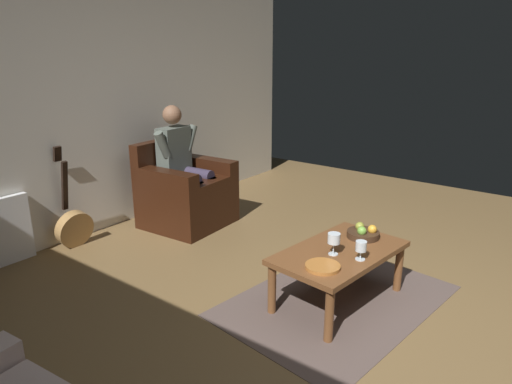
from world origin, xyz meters
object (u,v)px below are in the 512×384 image
armchair (185,194)px  wine_glass_far (361,247)px  fruit_bowl (363,233)px  decorative_dish (323,266)px  guitar (74,225)px  wine_glass_near (334,240)px  coffee_table (339,257)px  person_seated (183,162)px

armchair → wine_glass_far: (0.53, 2.25, 0.17)m
wine_glass_far → fruit_bowl: bearing=-158.4°
decorative_dish → wine_glass_far: bearing=152.1°
guitar → wine_glass_near: guitar is taller
guitar → wine_glass_far: bearing=101.5°
guitar → coffee_table: bearing=103.6°
coffee_table → wine_glass_far: bearing=72.7°
wine_glass_far → decorative_dish: bearing=-27.9°
wine_glass_far → fruit_bowl: size_ratio=0.55×
fruit_bowl → wine_glass_far: bearing=21.6°
person_seated → guitar: bearing=-24.9°
wine_glass_near → decorative_dish: bearing=11.2°
person_seated → wine_glass_far: size_ratio=9.22×
person_seated → coffee_table: bearing=73.6°
wine_glass_near → decorative_dish: size_ratio=0.68×
armchair → guitar: size_ratio=0.92×
coffee_table → armchair: bearing=-102.8°
guitar → wine_glass_far: size_ratio=7.05×
wine_glass_near → wine_glass_far: size_ratio=1.17×
coffee_table → guitar: guitar is taller
armchair → guitar: bearing=-25.2°
coffee_table → guitar: (0.60, -2.48, -0.14)m
wine_glass_far → fruit_bowl: 0.41m
fruit_bowl → wine_glass_near: bearing=-5.5°
coffee_table → decorative_dish: bearing=7.4°
coffee_table → wine_glass_near: wine_glass_near is taller
fruit_bowl → decorative_dish: (0.65, 0.01, -0.02)m
wine_glass_near → decorative_dish: wine_glass_near is taller
coffee_table → decorative_dish: (0.33, 0.04, 0.07)m
armchair → wine_glass_near: bearing=71.0°
decorative_dish → armchair: bearing=-110.8°
person_seated → guitar: person_seated is taller
wine_glass_near → fruit_bowl: size_ratio=0.64×
guitar → fruit_bowl: (-0.92, 2.52, 0.24)m
armchair → person_seated: person_seated is taller
guitar → wine_glass_near: size_ratio=6.04×
armchair → wine_glass_near: 2.15m
decorative_dish → fruit_bowl: bearing=-179.4°
person_seated → coffee_table: size_ratio=1.17×
armchair → decorative_dish: size_ratio=3.78×
wine_glass_far → decorative_dish: size_ratio=0.58×
armchair → wine_glass_far: 2.32m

